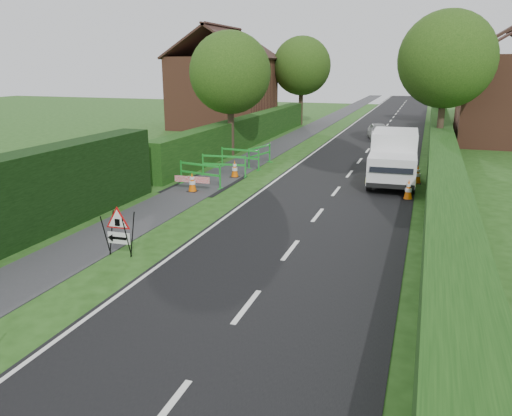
# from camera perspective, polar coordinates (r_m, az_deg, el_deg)

# --- Properties ---
(ground) EXTENTS (120.00, 120.00, 0.00)m
(ground) POSITION_cam_1_polar(r_m,az_deg,el_deg) (10.90, -15.64, -11.19)
(ground) COLOR #1F4513
(ground) RESTS_ON ground
(road_surface) EXTENTS (6.00, 90.00, 0.02)m
(road_surface) POSITION_cam_1_polar(r_m,az_deg,el_deg) (43.28, 14.68, 9.01)
(road_surface) COLOR black
(road_surface) RESTS_ON ground
(footpath) EXTENTS (2.00, 90.00, 0.02)m
(footpath) POSITION_cam_1_polar(r_m,az_deg,el_deg) (44.03, 7.45, 9.51)
(footpath) COLOR #2D2D30
(footpath) RESTS_ON ground
(hedge_west_far) EXTENTS (1.00, 24.00, 1.80)m
(hedge_west_far) POSITION_cam_1_polar(r_m,az_deg,el_deg) (32.13, -0.86, 7.26)
(hedge_west_far) COLOR #14380F
(hedge_west_far) RESTS_ON ground
(hedge_east) EXTENTS (1.20, 50.00, 1.50)m
(hedge_east) POSITION_cam_1_polar(r_m,az_deg,el_deg) (24.38, 20.33, 3.46)
(hedge_east) COLOR #14380F
(hedge_east) RESTS_ON ground
(house_west) EXTENTS (7.50, 7.40, 7.88)m
(house_west) POSITION_cam_1_polar(r_m,az_deg,el_deg) (41.07, -3.74, 13.19)
(house_west) COLOR brown
(house_west) RESTS_ON ground
(house_east_b) EXTENTS (7.50, 7.40, 7.88)m
(house_east_b) POSITION_cam_1_polar(r_m,az_deg,el_deg) (50.31, 26.69, 12.09)
(house_east_b) COLOR brown
(house_east_b) RESTS_ON ground
(tree_nw) EXTENTS (4.40, 4.40, 6.70)m
(tree_nw) POSITION_cam_1_polar(r_m,az_deg,el_deg) (27.87, -2.97, 15.16)
(tree_nw) COLOR #2D2116
(tree_nw) RESTS_ON ground
(tree_ne) EXTENTS (5.20, 5.20, 7.79)m
(tree_ne) POSITION_cam_1_polar(r_m,az_deg,el_deg) (29.89, 20.98, 15.56)
(tree_ne) COLOR #2D2116
(tree_ne) RESTS_ON ground
(tree_fw) EXTENTS (4.80, 4.80, 7.24)m
(tree_fw) POSITION_cam_1_polar(r_m,az_deg,el_deg) (43.14, 5.25, 15.86)
(tree_fw) COLOR #2D2116
(tree_fw) RESTS_ON ground
(tree_fe) EXTENTS (4.20, 4.20, 6.33)m
(tree_fe) POSITION_cam_1_polar(r_m,az_deg,el_deg) (45.89, 20.39, 14.21)
(tree_fe) COLOR #2D2116
(tree_fe) RESTS_ON ground
(triangle_sign) EXTENTS (0.83, 0.83, 1.15)m
(triangle_sign) POSITION_cam_1_polar(r_m,az_deg,el_deg) (13.50, -15.61, -2.17)
(triangle_sign) COLOR black
(triangle_sign) RESTS_ON ground
(works_van) EXTENTS (2.05, 4.81, 2.16)m
(works_van) POSITION_cam_1_polar(r_m,az_deg,el_deg) (22.02, 15.45, 5.66)
(works_van) COLOR silver
(works_van) RESTS_ON ground
(traffic_cone_0) EXTENTS (0.38, 0.38, 0.79)m
(traffic_cone_0) POSITION_cam_1_polar(r_m,az_deg,el_deg) (19.56, 17.02, 2.04)
(traffic_cone_0) COLOR black
(traffic_cone_0) RESTS_ON ground
(traffic_cone_1) EXTENTS (0.38, 0.38, 0.79)m
(traffic_cone_1) POSITION_cam_1_polar(r_m,az_deg,el_deg) (22.42, 17.98, 3.68)
(traffic_cone_1) COLOR black
(traffic_cone_1) RESTS_ON ground
(traffic_cone_2) EXTENTS (0.38, 0.38, 0.79)m
(traffic_cone_2) POSITION_cam_1_polar(r_m,az_deg,el_deg) (23.34, 16.85, 4.23)
(traffic_cone_2) COLOR black
(traffic_cone_2) RESTS_ON ground
(traffic_cone_3) EXTENTS (0.38, 0.38, 0.79)m
(traffic_cone_3) POSITION_cam_1_polar(r_m,az_deg,el_deg) (20.04, -7.30, 2.94)
(traffic_cone_3) COLOR black
(traffic_cone_3) RESTS_ON ground
(traffic_cone_4) EXTENTS (0.38, 0.38, 0.79)m
(traffic_cone_4) POSITION_cam_1_polar(r_m,az_deg,el_deg) (22.52, -2.45, 4.50)
(traffic_cone_4) COLOR black
(traffic_cone_4) RESTS_ON ground
(ped_barrier_0) EXTENTS (2.09, 0.75, 1.00)m
(ped_barrier_0) POSITION_cam_1_polar(r_m,az_deg,el_deg) (20.87, -6.41, 4.16)
(ped_barrier_0) COLOR green
(ped_barrier_0) RESTS_ON ground
(ped_barrier_1) EXTENTS (2.09, 0.57, 1.00)m
(ped_barrier_1) POSITION_cam_1_polar(r_m,az_deg,el_deg) (22.72, -3.69, 5.19)
(ped_barrier_1) COLOR green
(ped_barrier_1) RESTS_ON ground
(ped_barrier_2) EXTENTS (2.09, 0.58, 1.00)m
(ped_barrier_2) POSITION_cam_1_polar(r_m,az_deg,el_deg) (24.42, -1.82, 5.97)
(ped_barrier_2) COLOR green
(ped_barrier_2) RESTS_ON ground
(ped_barrier_3) EXTENTS (0.80, 2.09, 1.00)m
(ped_barrier_3) POSITION_cam_1_polar(r_m,az_deg,el_deg) (25.23, 0.42, 6.30)
(ped_barrier_3) COLOR green
(ped_barrier_3) RESTS_ON ground
(redwhite_plank) EXTENTS (1.50, 0.12, 0.25)m
(redwhite_plank) POSITION_cam_1_polar(r_m,az_deg,el_deg) (20.38, -7.27, 2.03)
(redwhite_plank) COLOR red
(redwhite_plank) RESTS_ON ground
(hatchback_car) EXTENTS (1.94, 3.44, 1.11)m
(hatchback_car) POSITION_cam_1_polar(r_m,az_deg,el_deg) (35.35, 13.82, 8.51)
(hatchback_car) COLOR silver
(hatchback_car) RESTS_ON ground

